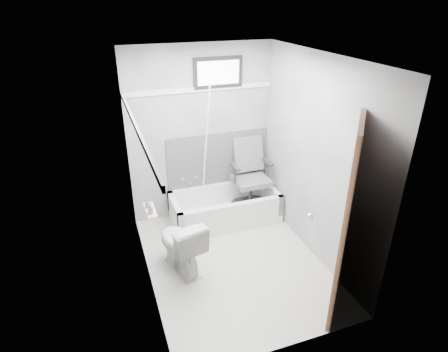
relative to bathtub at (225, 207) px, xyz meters
name	(u,v)px	position (x,y,z in m)	size (l,w,h in m)	color
floor	(234,262)	(-0.22, -0.93, -0.21)	(2.60, 2.60, 0.00)	silver
ceiling	(236,57)	(-0.22, -0.93, 2.19)	(2.60, 2.60, 0.00)	silver
wall_back	(201,134)	(-0.22, 0.37, 0.99)	(2.00, 0.02, 2.40)	slate
wall_front	(294,240)	(-0.22, -2.23, 0.99)	(2.00, 0.02, 2.40)	slate
wall_left	(141,187)	(-1.22, -0.93, 0.99)	(0.02, 2.60, 2.40)	slate
wall_right	(316,160)	(0.78, -0.93, 0.99)	(0.02, 2.60, 2.40)	slate
bathtub	(225,207)	(0.00, 0.00, 0.00)	(1.50, 0.70, 0.42)	white
office_chair	(251,176)	(0.41, 0.05, 0.40)	(0.57, 0.57, 0.99)	slate
toilet	(181,245)	(-0.84, -0.84, 0.13)	(0.39, 0.70, 0.68)	silver
door	(389,235)	(0.76, -2.21, 0.79)	(0.78, 0.78, 2.00)	brown
window	(218,72)	(0.03, 0.36, 1.81)	(0.66, 0.04, 0.40)	black
backerboard	(219,159)	(0.03, 0.36, 0.59)	(1.50, 0.02, 0.78)	#4C4C4F
trim_back	(200,89)	(-0.22, 0.36, 1.61)	(2.00, 0.02, 0.06)	white
trim_left	(136,128)	(-1.21, -0.93, 1.61)	(0.02, 2.60, 0.06)	white
pole	(206,151)	(-0.23, 0.13, 0.84)	(0.02, 0.02, 1.95)	white
shelf	(150,210)	(-1.15, -0.90, 0.69)	(0.10, 0.32, 0.03)	silver
soap_bottle_a	(150,209)	(-1.16, -0.98, 0.76)	(0.05, 0.05, 0.11)	#96734B
soap_bottle_b	(148,203)	(-1.16, -0.84, 0.75)	(0.07, 0.07, 0.09)	slate
faucet	(189,180)	(-0.42, 0.34, 0.34)	(0.26, 0.10, 0.16)	silver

